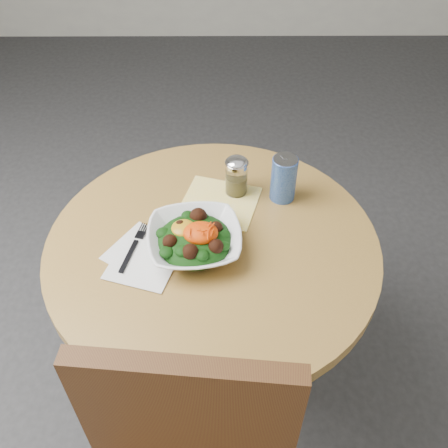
% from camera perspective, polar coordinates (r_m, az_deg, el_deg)
% --- Properties ---
extents(ground, '(6.00, 6.00, 0.00)m').
position_cam_1_polar(ground, '(1.96, -0.96, -17.30)').
color(ground, '#2B2B2D').
rests_on(ground, ground).
extents(table, '(0.90, 0.90, 0.75)m').
position_cam_1_polar(table, '(1.49, -1.21, -7.20)').
color(table, black).
rests_on(table, ground).
extents(cloth_napkin, '(0.26, 0.25, 0.00)m').
position_cam_1_polar(cloth_napkin, '(1.45, -0.51, 2.50)').
color(cloth_napkin, yellow).
rests_on(cloth_napkin, table).
extents(paper_napkins, '(0.23, 0.26, 0.00)m').
position_cam_1_polar(paper_napkins, '(1.32, -9.19, -3.73)').
color(paper_napkins, silver).
rests_on(paper_napkins, table).
extents(salad_bowl, '(0.27, 0.27, 0.09)m').
position_cam_1_polar(salad_bowl, '(1.30, -3.38, -1.77)').
color(salad_bowl, white).
rests_on(salad_bowl, table).
extents(fork, '(0.06, 0.18, 0.00)m').
position_cam_1_polar(fork, '(1.35, -10.19, -2.42)').
color(fork, black).
rests_on(fork, table).
extents(spice_shaker, '(0.07, 0.07, 0.12)m').
position_cam_1_polar(spice_shaker, '(1.45, 1.43, 5.49)').
color(spice_shaker, silver).
rests_on(spice_shaker, table).
extents(beverage_can, '(0.07, 0.07, 0.14)m').
position_cam_1_polar(beverage_can, '(1.44, 6.83, 5.20)').
color(beverage_can, navy).
rests_on(beverage_can, table).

